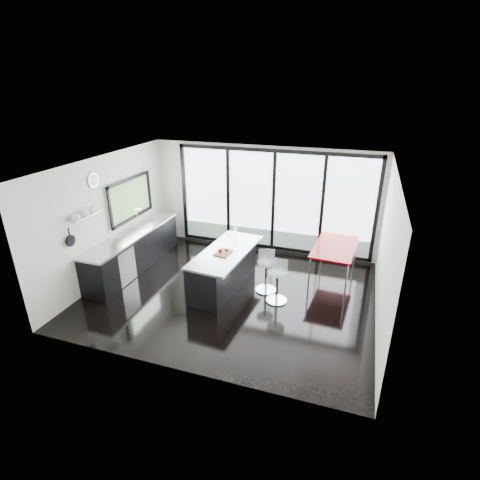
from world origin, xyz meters
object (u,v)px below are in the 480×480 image
(island, at_px, (223,268))
(bar_stool_near, at_px, (277,286))
(red_table, at_px, (333,263))
(bar_stool_far, at_px, (266,276))

(island, relative_size, bar_stool_near, 3.20)
(island, bearing_deg, red_table, 25.87)
(bar_stool_near, height_order, bar_stool_far, bar_stool_far)
(island, xyz_separation_m, bar_stool_far, (0.96, 0.10, -0.09))
(bar_stool_near, height_order, red_table, red_table)
(island, height_order, bar_stool_near, island)
(bar_stool_far, bearing_deg, bar_stool_near, -62.46)
(bar_stool_far, bearing_deg, island, 170.67)
(bar_stool_near, relative_size, red_table, 0.45)
(red_table, bearing_deg, bar_stool_far, -142.96)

